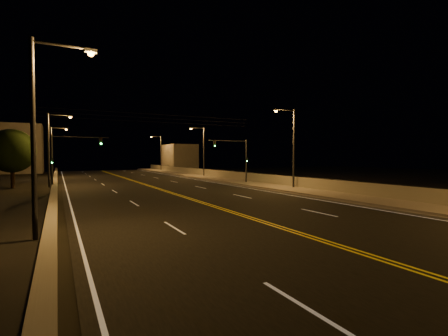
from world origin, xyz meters
name	(u,v)px	position (x,y,z in m)	size (l,w,h in m)	color
road	(190,199)	(0.00, 20.00, 0.01)	(18.00, 120.00, 0.02)	black
sidewalk	(297,191)	(10.80, 20.00, 0.15)	(3.60, 120.00, 0.30)	gray
curb	(281,192)	(8.93, 20.00, 0.07)	(0.14, 120.00, 0.15)	gray
parapet_wall	(310,183)	(12.45, 20.00, 0.80)	(0.30, 120.00, 1.00)	gray
jersey_barrier	(54,201)	(-9.62, 20.00, 0.42)	(0.45, 120.00, 0.83)	gray
distant_building_right	(179,158)	(16.50, 69.64, 3.12)	(6.00, 10.00, 6.23)	gray
distant_building_left	(21,149)	(-16.00, 73.48, 4.95)	(8.00, 8.00, 9.90)	gray
parapet_rail	(310,178)	(12.45, 20.00, 1.33)	(0.06, 0.06, 120.00)	black
lane_markings	(191,199)	(0.00, 19.93, 0.02)	(17.32, 116.00, 0.00)	silver
streetlight_1	(291,143)	(11.49, 21.72, 4.75)	(2.55, 0.28, 8.13)	#2D2D33
streetlight_2	(202,148)	(11.49, 44.22, 4.75)	(2.55, 0.28, 8.13)	#2D2D33
streetlight_3	(160,151)	(11.49, 68.68, 4.75)	(2.55, 0.28, 8.13)	#2D2D33
streetlight_4	(42,123)	(-9.89, 11.06, 4.75)	(2.55, 0.28, 8.13)	#2D2D33
streetlight_5	(52,144)	(-9.89, 36.36, 4.75)	(2.55, 0.28, 8.13)	#2D2D33
streetlight_6	(53,148)	(-9.89, 54.56, 4.75)	(2.55, 0.28, 8.13)	#2D2D33
traffic_signal_right	(239,156)	(9.92, 29.61, 3.50)	(5.11, 0.31, 5.43)	#2D2D33
traffic_signal_left	(65,155)	(-8.72, 29.61, 3.50)	(5.11, 0.31, 5.43)	#2D2D33
overhead_wires	(157,118)	(0.00, 29.50, 7.40)	(22.00, 0.03, 0.83)	black
tree_0	(12,151)	(-13.68, 37.17, 3.99)	(4.67, 4.67, 6.33)	black
tree_1	(13,151)	(-14.49, 45.80, 4.08)	(4.79, 4.79, 6.49)	black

